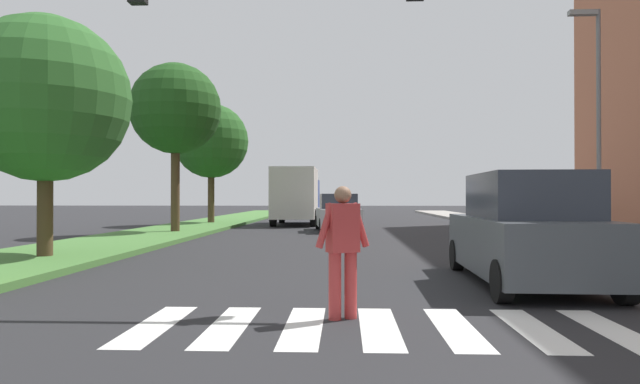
{
  "coord_description": "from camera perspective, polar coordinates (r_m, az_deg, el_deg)",
  "views": [
    {
      "loc": [
        -0.41,
        2.32,
        1.55
      ],
      "look_at": [
        -1.24,
        21.34,
        1.72
      ],
      "focal_mm": 31.26,
      "sensor_mm": 36.0,
      "label": 1
    }
  ],
  "objects": [
    {
      "name": "suv_crossing",
      "position": [
        10.53,
        20.32,
        -3.86
      ],
      "size": [
        2.06,
        4.64,
        1.97
      ],
      "color": "#474C51",
      "rests_on": "ground_plane"
    },
    {
      "name": "crosswalk",
      "position": [
        6.84,
        6.07,
        -13.6
      ],
      "size": [
        5.85,
        2.2,
        0.01
      ],
      "color": "silver",
      "rests_on": "ground_plane"
    },
    {
      "name": "tree_far",
      "position": [
        23.86,
        -14.58,
        8.2
      ],
      "size": [
        3.72,
        3.72,
        6.9
      ],
      "color": "#4C3823",
      "rests_on": "median_strip"
    },
    {
      "name": "median_strip",
      "position": [
        26.76,
        -13.57,
        -3.65
      ],
      "size": [
        3.78,
        64.0,
        0.15
      ],
      "primitive_type": "cube",
      "color": "#477A38",
      "rests_on": "ground_plane"
    },
    {
      "name": "ground_plane",
      "position": [
        27.72,
        3.36,
        -3.71
      ],
      "size": [
        140.0,
        140.0,
        0.0
      ],
      "primitive_type": "plane",
      "color": "#262628"
    },
    {
      "name": "tree_mid",
      "position": [
        14.99,
        -26.29,
        8.5
      ],
      "size": [
        3.97,
        3.97,
        5.73
      ],
      "color": "#4C3823",
      "rests_on": "median_strip"
    },
    {
      "name": "tree_distant",
      "position": [
        31.47,
        -11.08,
        5.12
      ],
      "size": [
        4.1,
        4.1,
        6.55
      ],
      "color": "#4C3823",
      "rests_on": "median_strip"
    },
    {
      "name": "traffic_light_gantry",
      "position": [
        9.91,
        -18.55,
        15.83
      ],
      "size": [
        8.26,
        0.3,
        6.0
      ],
      "color": "gold",
      "rests_on": "median_strip"
    },
    {
      "name": "truck_box_delivery",
      "position": [
        30.99,
        -2.44,
        -0.35
      ],
      "size": [
        2.4,
        6.2,
        3.1
      ],
      "color": "navy",
      "rests_on": "ground_plane"
    },
    {
      "name": "street_lamp_right",
      "position": [
        20.37,
        26.39,
        8.14
      ],
      "size": [
        1.02,
        0.24,
        7.5
      ],
      "color": "slate",
      "rests_on": "sidewalk_right"
    },
    {
      "name": "sedan_midblock",
      "position": [
        25.22,
        1.83,
        -2.25
      ],
      "size": [
        2.21,
        4.35,
        1.69
      ],
      "color": "#B7B7BC",
      "rests_on": "ground_plane"
    },
    {
      "name": "sidewalk_right",
      "position": [
        27.17,
        21.35,
        -3.59
      ],
      "size": [
        3.0,
        64.0,
        0.15
      ],
      "primitive_type": "cube",
      "color": "#9E9991",
      "rests_on": "ground_plane"
    },
    {
      "name": "pedestrian_performer",
      "position": [
        7.12,
        2.35,
        -5.5
      ],
      "size": [
        0.71,
        0.39,
        1.69
      ],
      "color": "#B23333",
      "rests_on": "ground_plane"
    }
  ]
}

